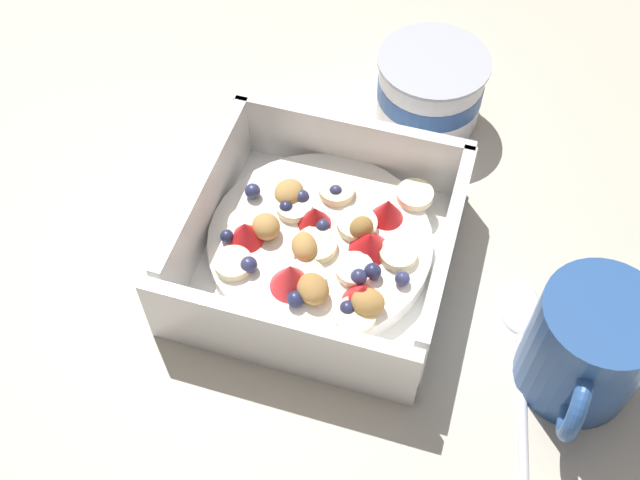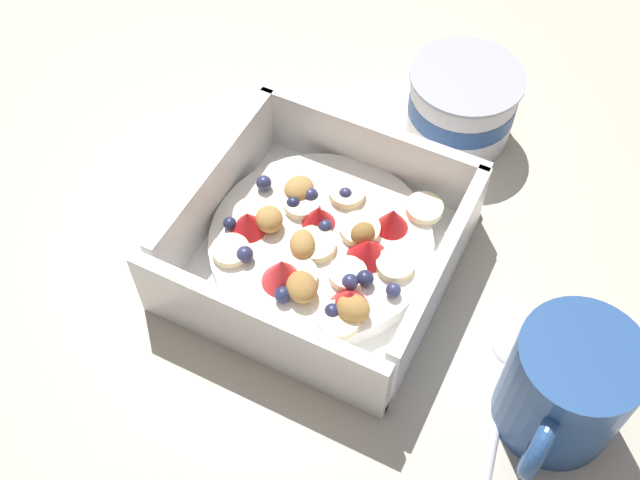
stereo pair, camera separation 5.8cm
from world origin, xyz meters
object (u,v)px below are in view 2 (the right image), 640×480
yogurt_cup (462,104)px  coffee_mug (565,389)px  spoon (508,367)px  fruit_bowl (320,248)px

yogurt_cup → coffee_mug: (0.15, -0.22, 0.01)m
spoon → yogurt_cup: yogurt_cup is taller
yogurt_cup → coffee_mug: bearing=-55.9°
fruit_bowl → spoon: 0.16m
fruit_bowl → yogurt_cup: 0.19m
spoon → fruit_bowl: bearing=172.4°
yogurt_cup → fruit_bowl: bearing=-103.9°
spoon → yogurt_cup: (-0.11, 0.20, 0.03)m
fruit_bowl → spoon: bearing=-7.6°
fruit_bowl → yogurt_cup: (0.04, 0.18, 0.01)m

